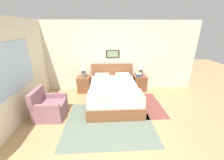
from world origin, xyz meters
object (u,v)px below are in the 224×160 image
bed (114,93)px  nightstand_near_window (84,84)px  armchair (49,108)px  table_lamp_by_door (141,68)px  nightstand_by_door (140,83)px  table_lamp_near_window (83,69)px

bed → nightstand_near_window: bed is taller
armchair → table_lamp_by_door: table_lamp_by_door is taller
bed → nightstand_by_door: size_ratio=3.58×
armchair → nightstand_by_door: armchair is taller
bed → nightstand_by_door: bearing=37.8°
armchair → table_lamp_by_door: 3.40m
nightstand_near_window → table_lamp_near_window: table_lamp_near_window is taller
bed → armchair: bearing=-158.4°
armchair → table_lamp_near_window: (0.77, 1.59, 0.62)m
bed → table_lamp_by_door: bearing=38.1°
table_lamp_near_window → table_lamp_by_door: size_ratio=1.00×
table_lamp_near_window → table_lamp_by_door: 2.17m
armchair → table_lamp_by_door: size_ratio=1.75×
bed → table_lamp_by_door: size_ratio=4.57×
nightstand_by_door → table_lamp_by_door: 0.60m
nightstand_by_door → table_lamp_near_window: size_ratio=1.28×
nightstand_near_window → nightstand_by_door: size_ratio=1.00×
bed → armchair: bed is taller
table_lamp_near_window → table_lamp_by_door: same height
table_lamp_near_window → table_lamp_by_door: (2.17, 0.00, 0.00)m
armchair → nightstand_near_window: size_ratio=1.37×
nightstand_by_door → nightstand_near_window: bearing=180.0°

